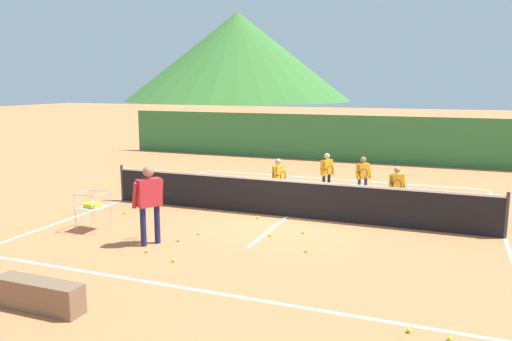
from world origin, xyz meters
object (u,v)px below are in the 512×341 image
(student_2, at_px, (363,174))
(ball_cart, at_px, (92,205))
(instructor, at_px, (149,198))
(student_3, at_px, (396,185))
(tennis_ball_4, at_px, (270,235))
(tennis_ball_8, at_px, (124,212))
(tennis_ball_9, at_px, (257,217))
(tennis_ball_3, at_px, (303,232))
(tennis_ball_10, at_px, (178,240))
(courtside_bench, at_px, (39,295))
(student_1, at_px, (327,170))
(tennis_ball_2, at_px, (306,251))
(tennis_ball_0, at_px, (199,233))
(tennis_ball_7, at_px, (147,251))
(student_0, at_px, (278,176))
(tennis_net, at_px, (287,198))
(tennis_ball_5, at_px, (174,260))
(tennis_ball_6, at_px, (409,330))
(tennis_ball_1, at_px, (450,339))

(student_2, bearing_deg, ball_cart, -133.41)
(instructor, distance_m, student_2, 6.97)
(student_3, xyz_separation_m, tennis_ball_4, (-2.38, -3.35, -0.70))
(tennis_ball_8, relative_size, tennis_ball_9, 1.00)
(student_3, xyz_separation_m, tennis_ball_3, (-1.74, -2.87, -0.70))
(student_2, xyz_separation_m, tennis_ball_8, (-5.55, -4.09, -0.72))
(tennis_ball_10, bearing_deg, courtside_bench, -94.29)
(ball_cart, height_order, tennis_ball_3, ball_cart)
(student_1, xyz_separation_m, tennis_ball_2, (0.88, -5.38, -0.75))
(tennis_ball_0, height_order, tennis_ball_3, same)
(student_3, relative_size, tennis_ball_7, 17.81)
(student_0, relative_size, student_3, 1.05)
(tennis_ball_2, bearing_deg, tennis_net, 115.90)
(student_0, bearing_deg, tennis_ball_3, -60.74)
(student_1, relative_size, tennis_ball_7, 19.16)
(tennis_ball_5, xyz_separation_m, tennis_ball_7, (-0.80, 0.29, 0.00))
(tennis_ball_6, height_order, tennis_ball_8, same)
(student_0, xyz_separation_m, tennis_ball_1, (4.74, -6.78, -0.73))
(tennis_net, height_order, tennis_ball_8, tennis_net)
(tennis_ball_3, relative_size, tennis_ball_8, 1.00)
(student_2, height_order, tennis_ball_9, student_2)
(student_1, bearing_deg, tennis_ball_8, -137.05)
(student_0, height_order, tennis_ball_9, student_0)
(tennis_ball_4, bearing_deg, student_3, 54.58)
(tennis_ball_3, height_order, tennis_ball_4, same)
(tennis_ball_5, relative_size, tennis_ball_6, 1.00)
(student_0, height_order, tennis_ball_8, student_0)
(tennis_ball_10, bearing_deg, tennis_ball_3, 33.01)
(tennis_net, bearing_deg, ball_cart, -144.07)
(student_1, xyz_separation_m, student_2, (1.11, -0.05, -0.03))
(tennis_net, height_order, student_2, student_2)
(tennis_ball_4, bearing_deg, tennis_ball_9, 121.94)
(tennis_net, bearing_deg, tennis_ball_9, -146.41)
(tennis_net, relative_size, tennis_ball_7, 150.49)
(instructor, bearing_deg, ball_cart, 167.23)
(tennis_ball_4, relative_size, tennis_ball_5, 1.00)
(tennis_ball_5, xyz_separation_m, tennis_ball_6, (4.47, -1.25, 0.00))
(tennis_ball_1, distance_m, courtside_bench, 5.97)
(student_3, distance_m, tennis_ball_5, 6.65)
(tennis_ball_2, bearing_deg, tennis_ball_8, 166.89)
(student_2, bearing_deg, student_3, -48.17)
(tennis_ball_1, distance_m, tennis_ball_9, 6.71)
(student_2, xyz_separation_m, tennis_ball_3, (-0.64, -4.10, -0.72))
(tennis_net, xyz_separation_m, student_2, (1.45, 2.81, 0.26))
(courtside_bench, bearing_deg, tennis_ball_0, 83.82)
(tennis_ball_0, bearing_deg, student_1, 71.34)
(instructor, bearing_deg, tennis_ball_2, 12.36)
(tennis_ball_2, bearing_deg, student_3, 72.09)
(tennis_ball_1, xyz_separation_m, tennis_ball_2, (-2.77, 2.77, 0.00))
(tennis_ball_3, height_order, tennis_ball_5, same)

